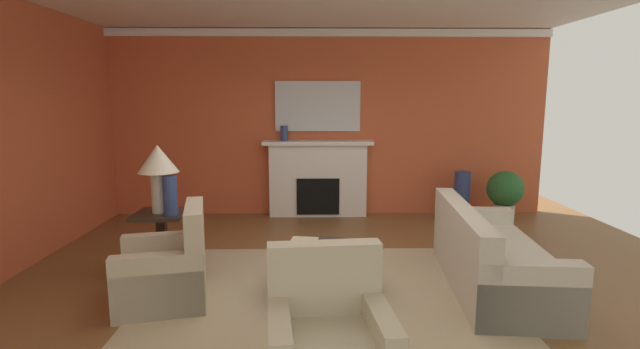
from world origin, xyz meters
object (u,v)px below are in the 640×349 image
coffee_table (323,262)px  vase_tall_corner (462,196)px  sofa (490,260)px  table_lamp (158,165)px  mantel_mirror (318,106)px  armchair_near_window (167,272)px  vase_mantel_left (284,133)px  side_table (162,238)px  vase_on_side_table (170,196)px  potted_plant (505,192)px  armchair_facing_fireplace (329,349)px  fireplace (318,181)px

coffee_table → vase_tall_corner: 3.69m
sofa → table_lamp: size_ratio=2.90×
mantel_mirror → armchair_near_window: bearing=-113.1°
coffee_table → vase_mantel_left: size_ratio=4.02×
side_table → vase_mantel_left: 2.97m
vase_on_side_table → potted_plant: vase_on_side_table is taller
vase_tall_corner → potted_plant: potted_plant is taller
sofa → side_table: (-3.52, 0.47, 0.10)m
armchair_facing_fireplace → vase_on_side_table: 2.71m
table_lamp → vase_tall_corner: size_ratio=0.95×
armchair_near_window → armchair_facing_fireplace: (1.50, -1.40, 0.00)m
vase_tall_corner → vase_mantel_left: size_ratio=3.17×
fireplace → table_lamp: size_ratio=2.40×
fireplace → armchair_near_window: 3.69m
side_table → vase_tall_corner: vase_tall_corner is taller
coffee_table → vase_on_side_table: vase_on_side_table is taller
armchair_facing_fireplace → vase_mantel_left: bearing=96.9°
fireplace → sofa: (1.75, -3.05, -0.30)m
side_table → potted_plant: bearing=23.6°
vase_on_side_table → armchair_near_window: bearing=-78.6°
sofa → table_lamp: (-3.52, 0.47, 0.93)m
mantel_mirror → fireplace: bearing=-90.0°
side_table → table_lamp: table_lamp is taller
table_lamp → armchair_near_window: bearing=-70.2°
fireplace → side_table: bearing=-124.5°
mantel_mirror → vase_tall_corner: size_ratio=1.77×
mantel_mirror → vase_on_side_table: size_ratio=3.26×
coffee_table → vase_mantel_left: 3.35m
table_lamp → potted_plant: size_ratio=0.90×
vase_tall_corner → armchair_facing_fireplace: bearing=-117.2°
armchair_facing_fireplace → vase_mantel_left: 4.88m
mantel_mirror → vase_mantel_left: size_ratio=5.63×
mantel_mirror → sofa: bearing=-61.2°
armchair_facing_fireplace → potted_plant: armchair_facing_fireplace is taller
side_table → table_lamp: bearing=166.0°
sofa → side_table: bearing=172.3°
side_table → vase_tall_corner: (4.09, 2.28, -0.01)m
armchair_near_window → vase_mantel_left: bearing=74.3°
mantel_mirror → side_table: 3.52m
armchair_facing_fireplace → side_table: (-1.79, 2.19, 0.09)m
vase_mantel_left → sofa: bearing=-52.6°
armchair_facing_fireplace → vase_mantel_left: (-0.57, 4.72, 1.08)m
potted_plant → sofa: bearing=-114.9°
side_table → mantel_mirror: bearing=56.7°
mantel_mirror → vase_mantel_left: mantel_mirror is taller
vase_on_side_table → potted_plant: (4.54, 2.17, -0.42)m
table_lamp → coffee_table: bearing=-18.7°
sofa → vase_mantel_left: size_ratio=8.74×
sofa → armchair_facing_fireplace: 2.44m
vase_mantel_left → potted_plant: bearing=-7.9°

